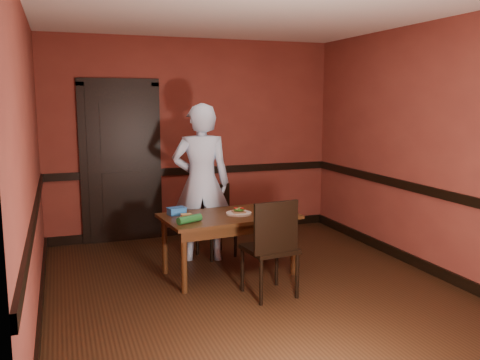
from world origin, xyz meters
TOP-DOWN VIEW (x-y plane):
  - floor at (0.00, 0.00)m, footprint 4.00×4.50m
  - ceiling at (0.00, 0.00)m, footprint 4.00×4.50m
  - wall_back at (0.00, 2.25)m, footprint 4.00×0.02m
  - wall_front at (0.00, -2.25)m, footprint 4.00×0.02m
  - wall_left at (-2.00, 0.00)m, footprint 0.02×4.50m
  - wall_right at (2.00, 0.00)m, footprint 0.02×4.50m
  - dado_back at (0.00, 2.23)m, footprint 4.00×0.03m
  - dado_left at (-1.99, 0.00)m, footprint 0.03×4.50m
  - dado_right at (1.99, 0.00)m, footprint 0.03×4.50m
  - baseboard_back at (0.00, 2.23)m, footprint 4.00×0.03m
  - baseboard_left at (-1.99, 0.00)m, footprint 0.03×4.50m
  - baseboard_right at (1.99, 0.00)m, footprint 0.03×4.50m
  - door at (-1.00, 2.22)m, footprint 1.05×0.07m
  - dining_table at (-0.08, 0.48)m, footprint 1.48×0.93m
  - chair_far at (-0.02, 1.15)m, footprint 0.48×0.48m
  - chair_near at (0.10, -0.22)m, footprint 0.50×0.50m
  - person at (-0.22, 1.08)m, footprint 0.75×0.58m
  - sandwich_plate at (0.03, 0.46)m, footprint 0.28×0.28m
  - sauce_jar at (0.24, 0.30)m, footprint 0.07×0.07m
  - cheese_saucer at (-0.55, 0.47)m, footprint 0.14×0.14m
  - food_tub at (-0.61, 0.66)m, footprint 0.21×0.17m
  - wrapped_veg at (-0.57, 0.26)m, footprint 0.28×0.18m

SIDE VIEW (x-z plane):
  - floor at x=0.00m, z-range -0.01..0.01m
  - baseboard_back at x=0.00m, z-range 0.00..0.12m
  - baseboard_left at x=-1.99m, z-range 0.00..0.12m
  - baseboard_right at x=1.99m, z-range 0.00..0.12m
  - dining_table at x=-0.08m, z-range 0.00..0.66m
  - chair_far at x=-0.02m, z-range 0.00..0.85m
  - chair_near at x=0.10m, z-range 0.00..0.96m
  - cheese_saucer at x=-0.55m, z-range 0.66..0.70m
  - sandwich_plate at x=0.03m, z-range 0.65..0.71m
  - wrapped_veg at x=-0.57m, z-range 0.66..0.74m
  - food_tub at x=-0.61m, z-range 0.66..0.74m
  - sauce_jar at x=0.24m, z-range 0.66..0.74m
  - dado_back at x=0.00m, z-range 0.85..0.95m
  - dado_left at x=-1.99m, z-range 0.85..0.95m
  - dado_right at x=1.99m, z-range 0.85..0.95m
  - person at x=-0.22m, z-range 0.00..1.84m
  - door at x=-1.00m, z-range -0.01..2.19m
  - wall_back at x=0.00m, z-range 0.00..2.70m
  - wall_front at x=0.00m, z-range 0.00..2.70m
  - wall_left at x=-2.00m, z-range 0.00..2.70m
  - wall_right at x=2.00m, z-range 0.00..2.70m
  - ceiling at x=0.00m, z-range 2.70..2.71m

